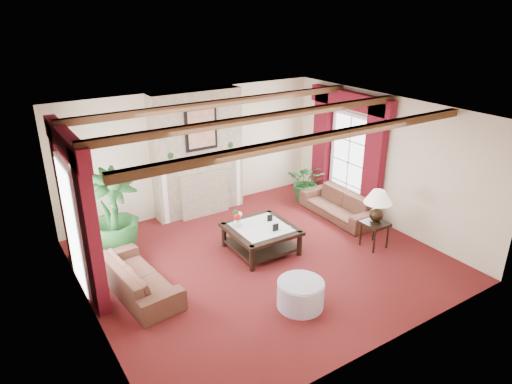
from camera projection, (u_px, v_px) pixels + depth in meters
floor at (263, 260)px, 8.33m from camera, size 6.00×6.00×0.00m
ceiling at (264, 114)px, 7.29m from camera, size 6.00×6.00×0.00m
back_wall at (194, 151)px, 9.94m from camera, size 6.00×0.02×2.70m
left_wall at (83, 237)px, 6.31m from camera, size 0.02×5.50×2.70m
right_wall at (386, 161)px, 9.31m from camera, size 0.02×5.50×2.70m
ceiling_beams at (264, 118)px, 7.31m from camera, size 6.00×3.00×0.12m
fireplace at (194, 90)px, 9.27m from camera, size 2.00×0.52×2.70m
french_door_left at (61, 163)px, 6.80m from camera, size 0.10×1.10×2.16m
french_door_right at (353, 115)px, 9.77m from camera, size 0.10×1.10×2.16m
curtains_left at (64, 135)px, 6.70m from camera, size 0.20×2.40×2.55m
curtains_right at (351, 95)px, 9.55m from camera, size 0.20×2.40×2.55m
sofa_left at (137, 272)px, 7.29m from camera, size 1.98×0.91×0.73m
sofa_right at (339, 201)px, 9.90m from camera, size 1.90×0.64×0.73m
potted_palm at (115, 232)px, 8.33m from camera, size 1.24×1.82×0.92m
small_plant at (307, 186)px, 10.69m from camera, size 1.81×1.81×0.75m
coffee_table at (261, 239)px, 8.57m from camera, size 1.20×1.20×0.48m
side_table at (374, 234)px, 8.70m from camera, size 0.51×0.51×0.52m
ottoman at (300, 294)px, 6.99m from camera, size 0.72×0.72×0.42m
table_lamp at (377, 206)px, 8.47m from camera, size 0.52×0.52×0.67m
flower_vase at (238, 222)px, 8.47m from camera, size 0.30×0.31×0.19m
book at (281, 224)px, 8.31m from camera, size 0.22×0.21×0.27m
photo_frame_a at (276, 228)px, 8.30m from camera, size 0.12×0.03×0.15m
photo_frame_b at (270, 218)px, 8.67m from camera, size 0.11×0.03×0.14m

